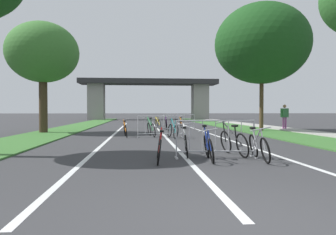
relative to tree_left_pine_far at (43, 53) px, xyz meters
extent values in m
plane|color=#333335|center=(6.85, -15.19, -4.64)|extent=(300.00, 300.00, 0.00)
cube|color=#386B2D|center=(0.57, 5.54, -4.61)|extent=(2.78, 50.66, 0.05)
cube|color=#386B2D|center=(13.12, 5.54, -4.61)|extent=(2.78, 50.66, 0.05)
cube|color=#9E9B93|center=(15.42, 5.54, -4.60)|extent=(1.81, 50.66, 0.08)
cube|color=silver|center=(6.85, -0.53, -4.63)|extent=(0.14, 29.31, 0.01)
cube|color=silver|center=(9.54, -0.53, -4.63)|extent=(0.14, 29.31, 0.01)
cube|color=silver|center=(4.16, -0.53, -4.63)|extent=(0.14, 29.31, 0.01)
cube|color=#2D2D30|center=(6.85, 26.68, 0.83)|extent=(19.72, 3.91, 0.69)
cube|color=gray|center=(-0.66, 26.68, -2.08)|extent=(2.23, 2.40, 5.12)
cube|color=gray|center=(14.35, 26.68, -2.08)|extent=(2.23, 2.40, 5.12)
cylinder|color=#3D2D1E|center=(0.00, 0.00, -3.07)|extent=(0.47, 0.47, 3.14)
ellipsoid|color=#38702D|center=(0.00, 0.00, 0.04)|extent=(4.09, 4.09, 3.47)
cylinder|color=#4C3823|center=(13.24, 0.49, -2.98)|extent=(0.25, 0.25, 3.30)
ellipsoid|color=#194719|center=(13.24, 0.49, 0.88)|extent=(5.90, 5.90, 5.01)
cylinder|color=#ADADB2|center=(6.59, -10.17, -4.11)|extent=(0.04, 0.04, 1.05)
cube|color=#ADADB2|center=(6.59, -10.17, -4.62)|extent=(0.07, 0.44, 0.03)
cylinder|color=#ADADB2|center=(8.76, -10.22, -4.11)|extent=(0.04, 0.04, 1.05)
cube|color=#ADADB2|center=(8.76, -10.22, -4.62)|extent=(0.07, 0.44, 0.03)
cylinder|color=#ADADB2|center=(7.67, -10.19, -3.61)|extent=(2.17, 0.09, 0.04)
cylinder|color=#ADADB2|center=(7.67, -10.19, -4.46)|extent=(2.17, 0.09, 0.04)
cylinder|color=#ADADB2|center=(6.95, -10.18, -4.02)|extent=(0.02, 0.02, 0.87)
cylinder|color=#ADADB2|center=(7.31, -10.18, -4.02)|extent=(0.02, 0.02, 0.87)
cylinder|color=#ADADB2|center=(7.67, -10.19, -4.02)|extent=(0.02, 0.02, 0.87)
cylinder|color=#ADADB2|center=(8.03, -10.20, -4.02)|extent=(0.02, 0.02, 0.87)
cylinder|color=#ADADB2|center=(8.40, -10.21, -4.02)|extent=(0.02, 0.02, 0.87)
cylinder|color=#ADADB2|center=(5.48, -3.41, -4.11)|extent=(0.04, 0.04, 1.05)
cube|color=#ADADB2|center=(5.48, -3.41, -4.62)|extent=(0.08, 0.44, 0.03)
cylinder|color=#ADADB2|center=(7.65, -3.52, -4.11)|extent=(0.04, 0.04, 1.05)
cube|color=#ADADB2|center=(7.65, -3.52, -4.62)|extent=(0.08, 0.44, 0.03)
cylinder|color=#ADADB2|center=(6.57, -3.47, -3.61)|extent=(2.17, 0.14, 0.04)
cylinder|color=#ADADB2|center=(6.57, -3.47, -4.46)|extent=(2.17, 0.14, 0.04)
cylinder|color=#ADADB2|center=(5.84, -3.43, -4.02)|extent=(0.02, 0.02, 0.87)
cylinder|color=#ADADB2|center=(6.21, -3.45, -4.02)|extent=(0.02, 0.02, 0.87)
cylinder|color=#ADADB2|center=(6.57, -3.47, -4.02)|extent=(0.02, 0.02, 0.87)
cylinder|color=#ADADB2|center=(6.93, -3.48, -4.02)|extent=(0.02, 0.02, 0.87)
cylinder|color=#ADADB2|center=(7.29, -3.50, -4.02)|extent=(0.02, 0.02, 0.87)
cylinder|color=#ADADB2|center=(7.25, 3.30, -4.11)|extent=(0.04, 0.04, 1.05)
cube|color=#ADADB2|center=(7.25, 3.30, -4.62)|extent=(0.07, 0.44, 0.03)
cylinder|color=#ADADB2|center=(9.42, 3.23, -4.11)|extent=(0.04, 0.04, 1.05)
cube|color=#ADADB2|center=(9.42, 3.23, -4.62)|extent=(0.07, 0.44, 0.03)
cylinder|color=#ADADB2|center=(8.34, 3.26, -3.61)|extent=(2.17, 0.11, 0.04)
cylinder|color=#ADADB2|center=(8.34, 3.26, -4.46)|extent=(2.17, 0.11, 0.04)
cylinder|color=#ADADB2|center=(7.61, 3.28, -4.02)|extent=(0.02, 0.02, 0.87)
cylinder|color=#ADADB2|center=(7.97, 3.27, -4.02)|extent=(0.02, 0.02, 0.87)
cylinder|color=#ADADB2|center=(8.34, 3.26, -4.02)|extent=(0.02, 0.02, 0.87)
cylinder|color=#ADADB2|center=(8.70, 3.25, -4.02)|extent=(0.02, 0.02, 0.87)
cylinder|color=#ADADB2|center=(9.06, 3.24, -4.02)|extent=(0.02, 0.02, 0.87)
torus|color=black|center=(8.56, 3.23, -4.31)|extent=(0.15, 0.66, 0.66)
torus|color=black|center=(8.58, 4.27, -4.31)|extent=(0.15, 0.66, 0.66)
cylinder|color=orange|center=(8.53, 3.72, -4.02)|extent=(0.10, 1.02, 0.61)
cylinder|color=orange|center=(8.53, 3.52, -4.08)|extent=(0.13, 0.12, 0.55)
cylinder|color=orange|center=(8.56, 3.39, -4.33)|extent=(0.04, 0.34, 0.08)
cylinder|color=orange|center=(8.54, 4.25, -4.02)|extent=(0.13, 0.09, 0.58)
cube|color=black|center=(8.49, 3.49, -3.81)|extent=(0.11, 0.24, 0.06)
cylinder|color=#99999E|center=(8.50, 4.22, -3.73)|extent=(0.54, 0.04, 0.10)
torus|color=black|center=(7.42, -10.18, -4.32)|extent=(0.20, 0.64, 0.63)
torus|color=black|center=(7.33, -11.15, -4.32)|extent=(0.20, 0.64, 0.63)
cylinder|color=#1E389E|center=(7.34, -10.63, -4.07)|extent=(0.20, 0.94, 0.55)
cylinder|color=#1E389E|center=(7.36, -10.45, -4.05)|extent=(0.14, 0.13, 0.64)
cylinder|color=#1E389E|center=(7.41, -10.33, -4.34)|extent=(0.05, 0.32, 0.07)
cylinder|color=#1E389E|center=(7.30, -11.12, -4.07)|extent=(0.12, 0.10, 0.52)
cube|color=black|center=(7.31, -10.41, -3.74)|extent=(0.13, 0.25, 0.06)
cylinder|color=#99999E|center=(7.26, -11.09, -3.81)|extent=(0.47, 0.07, 0.10)
torus|color=black|center=(6.96, 3.23, -4.30)|extent=(0.24, 0.67, 0.66)
torus|color=black|center=(6.76, 4.25, -4.30)|extent=(0.24, 0.67, 0.66)
cylinder|color=gold|center=(6.84, 3.71, -4.03)|extent=(0.29, 0.99, 0.58)
cylinder|color=gold|center=(6.87, 3.51, -4.05)|extent=(0.10, 0.13, 0.61)
cylinder|color=gold|center=(6.93, 3.39, -4.33)|extent=(0.08, 0.34, 0.08)
cylinder|color=gold|center=(6.74, 4.22, -4.03)|extent=(0.09, 0.10, 0.55)
cube|color=black|center=(6.85, 3.47, -3.74)|extent=(0.15, 0.26, 0.06)
cylinder|color=#99999E|center=(6.71, 4.19, -3.76)|extent=(0.47, 0.12, 0.08)
torus|color=black|center=(8.72, -10.27, -4.31)|extent=(0.22, 0.67, 0.66)
torus|color=black|center=(8.64, -11.28, -4.31)|extent=(0.22, 0.67, 0.66)
cylinder|color=#B7B7BC|center=(8.63, -10.75, -4.04)|extent=(0.22, 0.97, 0.56)
cylinder|color=#B7B7BC|center=(8.66, -10.56, -4.08)|extent=(0.15, 0.13, 0.56)
cylinder|color=#B7B7BC|center=(8.71, -10.43, -4.33)|extent=(0.04, 0.33, 0.08)
cylinder|color=#B7B7BC|center=(8.60, -11.25, -4.04)|extent=(0.14, 0.10, 0.53)
cube|color=black|center=(8.60, -10.52, -3.80)|extent=(0.13, 0.25, 0.07)
cylinder|color=#99999E|center=(8.55, -11.22, -3.78)|extent=(0.52, 0.07, 0.13)
torus|color=black|center=(8.38, -10.34, -4.29)|extent=(0.28, 0.71, 0.69)
torus|color=black|center=(8.21, -9.29, -4.29)|extent=(0.28, 0.71, 0.69)
cylinder|color=black|center=(8.24, -9.85, -3.98)|extent=(0.32, 1.01, 0.65)
cylinder|color=black|center=(8.29, -10.05, -4.05)|extent=(0.15, 0.14, 0.59)
cylinder|color=black|center=(8.36, -10.17, -4.31)|extent=(0.07, 0.35, 0.08)
cylinder|color=black|center=(8.16, -9.33, -3.98)|extent=(0.15, 0.11, 0.63)
cube|color=black|center=(8.24, -10.10, -3.76)|extent=(0.14, 0.25, 0.07)
cylinder|color=#99999E|center=(8.11, -9.36, -3.67)|extent=(0.47, 0.10, 0.12)
torus|color=black|center=(7.22, -4.46, -4.31)|extent=(0.25, 0.67, 0.66)
torus|color=black|center=(7.04, -3.47, -4.31)|extent=(0.25, 0.67, 0.66)
cylinder|color=#197A7F|center=(7.17, -3.98, -4.01)|extent=(0.14, 0.98, 0.62)
cylinder|color=#197A7F|center=(7.20, -4.17, -4.04)|extent=(0.14, 0.10, 0.63)
cylinder|color=#197A7F|center=(7.19, -4.30, -4.33)|extent=(0.09, 0.32, 0.08)
cylinder|color=#197A7F|center=(7.08, -3.49, -4.01)|extent=(0.12, 0.08, 0.60)
cube|color=black|center=(7.25, -4.20, -3.73)|extent=(0.15, 0.26, 0.06)
cylinder|color=#99999E|center=(7.12, -3.51, -3.72)|extent=(0.47, 0.12, 0.09)
torus|color=black|center=(6.05, -11.25, -4.32)|extent=(0.15, 0.63, 0.63)
torus|color=black|center=(6.11, -10.17, -4.32)|extent=(0.15, 0.63, 0.63)
cylinder|color=red|center=(6.11, -10.74, -4.06)|extent=(0.17, 1.05, 0.56)
cylinder|color=red|center=(6.10, -10.94, -4.10)|extent=(0.12, 0.13, 0.54)
cylinder|color=red|center=(6.06, -11.08, -4.34)|extent=(0.04, 0.35, 0.07)
cylinder|color=red|center=(6.14, -10.19, -4.06)|extent=(0.11, 0.10, 0.53)
cube|color=black|center=(6.13, -10.98, -3.84)|extent=(0.12, 0.25, 0.06)
cylinder|color=#99999E|center=(6.18, -10.22, -3.80)|extent=(0.54, 0.06, 0.10)
torus|color=black|center=(6.86, -10.22, -4.31)|extent=(0.18, 0.66, 0.65)
torus|color=black|center=(6.98, -9.16, -4.31)|extent=(0.18, 0.66, 0.65)
cylinder|color=silver|center=(6.89, -9.71, -4.03)|extent=(0.11, 1.05, 0.60)
cylinder|color=silver|center=(6.87, -9.92, -4.08)|extent=(0.11, 0.12, 0.56)
cylinder|color=silver|center=(6.88, -10.05, -4.34)|extent=(0.07, 0.35, 0.08)
cylinder|color=silver|center=(6.95, -9.18, -4.03)|extent=(0.11, 0.09, 0.57)
cube|color=black|center=(6.84, -9.95, -3.81)|extent=(0.13, 0.25, 0.06)
cylinder|color=#99999E|center=(6.92, -9.20, -3.74)|extent=(0.55, 0.09, 0.08)
torus|color=black|center=(7.46, 3.35, -4.29)|extent=(0.20, 0.70, 0.69)
torus|color=black|center=(7.34, 2.39, -4.29)|extent=(0.20, 0.70, 0.69)
cylinder|color=#662884|center=(7.37, 2.90, -3.97)|extent=(0.22, 0.93, 0.66)
cylinder|color=#662884|center=(7.40, 3.08, -4.00)|extent=(0.11, 0.13, 0.69)
cylinder|color=#662884|center=(7.45, 3.20, -4.32)|extent=(0.06, 0.31, 0.08)
cylinder|color=#662884|center=(7.31, 2.42, -3.97)|extent=(0.10, 0.10, 0.63)
cube|color=black|center=(7.37, 3.12, -3.66)|extent=(0.13, 0.25, 0.06)
cylinder|color=#99999E|center=(7.28, 2.45, -3.66)|extent=(0.54, 0.10, 0.08)
torus|color=black|center=(6.24, -3.41, -4.29)|extent=(0.26, 0.71, 0.69)
torus|color=black|center=(6.06, -2.42, -4.29)|extent=(0.26, 0.71, 0.69)
cylinder|color=#1E7238|center=(6.11, -2.95, -3.98)|extent=(0.31, 0.96, 0.66)
cylinder|color=#1E7238|center=(6.15, -3.14, -4.02)|extent=(0.13, 0.14, 0.65)
cylinder|color=#1E7238|center=(6.22, -3.25, -4.31)|extent=(0.08, 0.33, 0.08)
cylinder|color=#1E7238|center=(6.02, -2.46, -3.98)|extent=(0.12, 0.11, 0.63)
cube|color=black|center=(6.11, -3.18, -3.70)|extent=(0.15, 0.26, 0.06)
cylinder|color=#99999E|center=(5.98, -2.49, -3.66)|extent=(0.43, 0.11, 0.09)
torus|color=black|center=(4.92, -3.57, -4.32)|extent=(0.18, 0.65, 0.64)
torus|color=black|center=(4.80, -2.58, -4.32)|extent=(0.18, 0.65, 0.64)
cylinder|color=orange|center=(4.83, -3.10, -4.05)|extent=(0.21, 0.97, 0.56)
cylinder|color=orange|center=(4.86, -3.29, -4.10)|extent=(0.10, 0.13, 0.53)
cylinder|color=orange|center=(4.90, -3.41, -4.34)|extent=(0.06, 0.33, 0.08)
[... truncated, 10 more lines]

